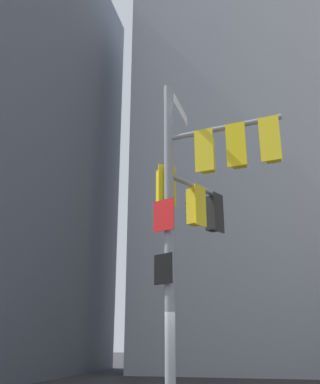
% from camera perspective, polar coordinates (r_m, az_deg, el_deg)
% --- Properties ---
extents(building_mid_block, '(15.74, 15.74, 34.66)m').
position_cam_1_polar(building_mid_block, '(35.92, 12.03, 6.71)').
color(building_mid_block, '#9399A3').
rests_on(building_mid_block, ground).
extents(signal_pole_assembly, '(3.34, 2.71, 8.58)m').
position_cam_1_polar(signal_pole_assembly, '(10.88, 4.96, -1.07)').
color(signal_pole_assembly, gray).
rests_on(signal_pole_assembly, ground).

